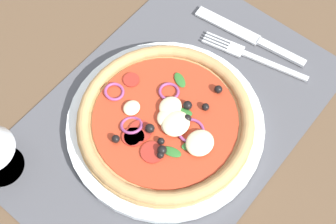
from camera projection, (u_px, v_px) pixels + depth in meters
The scene contains 6 objects.
ground_plane at pixel (170, 121), 75.87cm from camera, with size 190.00×140.00×2.40cm, color brown.
placemat at pixel (170, 117), 74.63cm from camera, with size 51.24×34.47×0.40cm, color #4C4C51.
plate at pixel (165, 125), 73.07cm from camera, with size 29.31×29.31×1.25cm, color white.
pizza at pixel (166, 120), 71.53cm from camera, with size 26.02×26.02×2.69cm.
fork at pixel (249, 55), 79.37cm from camera, with size 5.25×17.92×0.44cm.
knife at pixel (249, 36), 81.09cm from camera, with size 3.86×20.06×0.62cm.
Camera 1 is at (-26.54, -21.29, 66.63)cm, focal length 52.72 mm.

